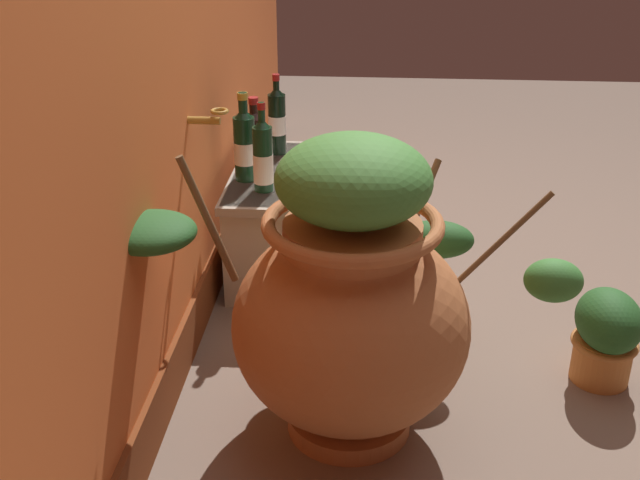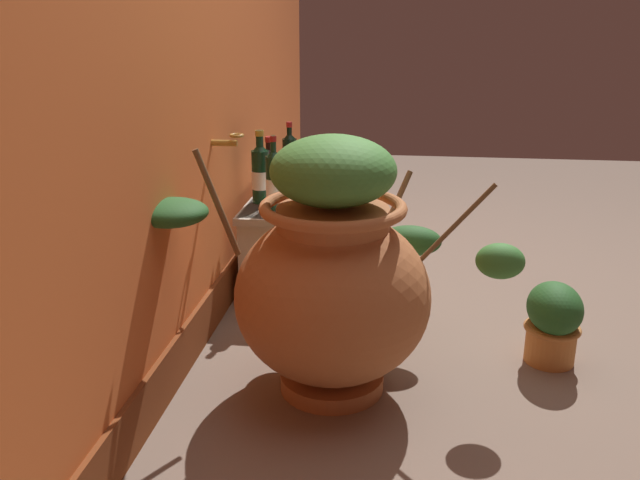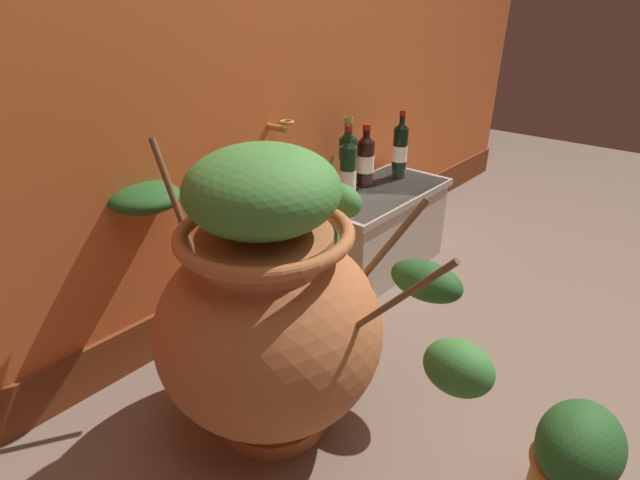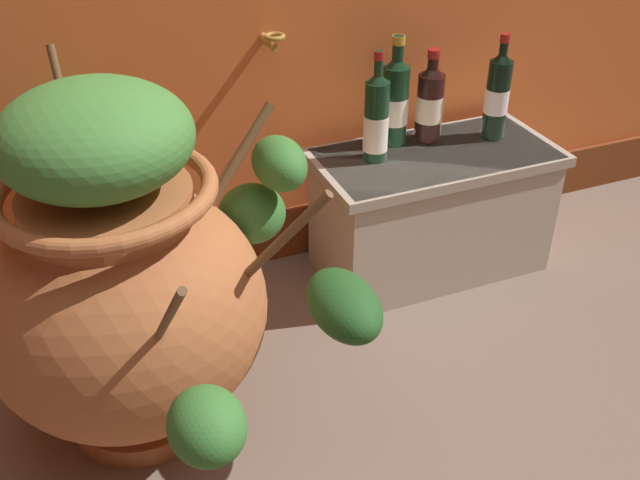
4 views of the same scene
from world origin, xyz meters
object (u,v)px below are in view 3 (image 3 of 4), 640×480
at_px(terracotta_urn, 272,306).
at_px(wine_bottle_left, 365,159).
at_px(potted_shrub, 575,458).
at_px(wine_bottle_right, 400,149).
at_px(wine_bottle_middle, 348,172).
at_px(wine_bottle_back, 348,160).

height_order(terracotta_urn, wine_bottle_left, terracotta_urn).
distance_m(wine_bottle_left, potted_shrub, 1.39).
bearing_deg(wine_bottle_right, wine_bottle_middle, 179.92).
distance_m(wine_bottle_middle, wine_bottle_right, 0.39).
distance_m(wine_bottle_back, potted_shrub, 1.36).
relative_size(terracotta_urn, wine_bottle_middle, 3.85).
relative_size(wine_bottle_middle, potted_shrub, 1.06).
bearing_deg(wine_bottle_back, wine_bottle_middle, -141.16).
relative_size(wine_bottle_middle, wine_bottle_back, 0.98).
bearing_deg(wine_bottle_left, potted_shrub, -121.10).
height_order(wine_bottle_middle, wine_bottle_back, wine_bottle_back).
distance_m(wine_bottle_middle, wine_bottle_back, 0.13).
xyz_separation_m(terracotta_urn, potted_shrub, (0.27, -0.76, -0.23)).
xyz_separation_m(wine_bottle_right, potted_shrub, (-0.88, -1.09, -0.37)).
bearing_deg(wine_bottle_back, terracotta_urn, -154.31).
xyz_separation_m(wine_bottle_middle, wine_bottle_right, (0.39, -0.00, 0.01)).
height_order(wine_bottle_back, potted_shrub, wine_bottle_back).
bearing_deg(potted_shrub, wine_bottle_right, 50.97).
distance_m(terracotta_urn, wine_bottle_middle, 0.84).
relative_size(terracotta_urn, potted_shrub, 4.10).
relative_size(wine_bottle_left, wine_bottle_middle, 0.87).
distance_m(terracotta_urn, wine_bottle_right, 1.21).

